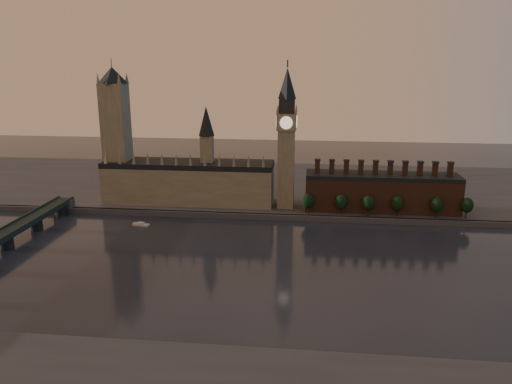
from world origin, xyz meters
TOP-DOWN VIEW (x-y plane):
  - ground at (0.00, 0.00)m, footprint 900.00×900.00m
  - north_bank at (0.00, 178.04)m, footprint 900.00×182.00m
  - palace_of_westminster at (-64.41, 114.91)m, footprint 130.00×30.30m
  - victoria_tower at (-120.00, 115.00)m, footprint 24.00×24.00m
  - big_ben at (10.00, 110.00)m, footprint 15.00×15.00m
  - chimney_block at (80.00, 110.00)m, footprint 110.00×25.00m
  - embankment_tree_0 at (26.73, 94.49)m, footprint 8.60×8.60m
  - embankment_tree_1 at (50.28, 94.60)m, footprint 8.60×8.60m
  - embankment_tree_2 at (69.03, 93.56)m, footprint 8.60×8.60m
  - embankment_tree_3 at (89.48, 95.18)m, footprint 8.60×8.60m
  - embankment_tree_4 at (116.07, 95.02)m, footprint 8.60×8.60m
  - embankment_tree_5 at (136.75, 95.25)m, footprint 8.60×8.60m
  - river_boat at (-87.86, 67.12)m, footprint 12.47×6.03m

SIDE VIEW (x-z plane):
  - ground at x=0.00m, z-range 0.00..0.00m
  - river_boat at x=-87.86m, z-range -0.28..2.12m
  - north_bank at x=0.00m, z-range 0.00..4.00m
  - embankment_tree_0 at x=26.73m, z-range 6.03..20.91m
  - embankment_tree_1 at x=50.28m, z-range 6.03..20.91m
  - embankment_tree_2 at x=69.03m, z-range 6.03..20.91m
  - embankment_tree_3 at x=89.48m, z-range 6.03..20.91m
  - embankment_tree_4 at x=116.07m, z-range 6.03..20.91m
  - embankment_tree_5 at x=136.75m, z-range 6.03..20.91m
  - chimney_block at x=80.00m, z-range -0.68..36.32m
  - palace_of_westminster at x=-64.41m, z-range -15.37..58.63m
  - big_ben at x=10.00m, z-range 3.33..110.33m
  - victoria_tower at x=-120.00m, z-range 5.09..113.09m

